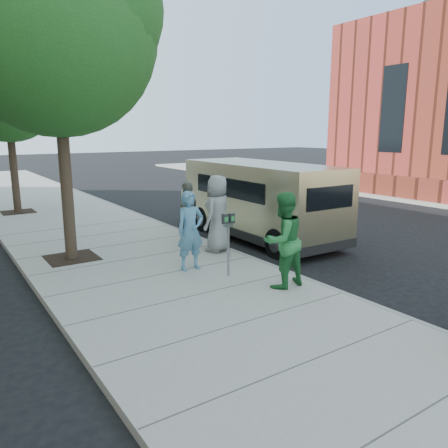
{
  "coord_description": "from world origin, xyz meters",
  "views": [
    {
      "loc": [
        -4.99,
        -8.36,
        3.23
      ],
      "look_at": [
        0.6,
        -0.07,
        1.1
      ],
      "focal_mm": 35.0,
      "sensor_mm": 36.0,
      "label": 1
    }
  ],
  "objects_px": {
    "van": "(258,199)",
    "person_striped_polo": "(188,214)",
    "person_gray_shirt": "(218,213)",
    "tree_near": "(56,25)",
    "tree_far": "(7,85)",
    "parking_meter": "(228,231)",
    "person_green_shirt": "(283,240)",
    "person_officer": "(190,231)"
  },
  "relations": [
    {
      "from": "tree_far",
      "to": "person_green_shirt",
      "type": "xyz_separation_m",
      "value": [
        2.93,
        -12.06,
        -3.77
      ]
    },
    {
      "from": "van",
      "to": "parking_meter",
      "type": "bearing_deg",
      "value": -135.86
    },
    {
      "from": "tree_near",
      "to": "tree_far",
      "type": "distance_m",
      "value": 7.63
    },
    {
      "from": "tree_far",
      "to": "person_gray_shirt",
      "type": "bearing_deg",
      "value": -69.81
    },
    {
      "from": "van",
      "to": "person_green_shirt",
      "type": "height_order",
      "value": "van"
    },
    {
      "from": "tree_near",
      "to": "person_gray_shirt",
      "type": "bearing_deg",
      "value": -23.73
    },
    {
      "from": "van",
      "to": "person_gray_shirt",
      "type": "relative_size",
      "value": 3.15
    },
    {
      "from": "van",
      "to": "person_striped_polo",
      "type": "relative_size",
      "value": 3.52
    },
    {
      "from": "tree_near",
      "to": "parking_meter",
      "type": "distance_m",
      "value": 6.0
    },
    {
      "from": "tree_far",
      "to": "person_green_shirt",
      "type": "height_order",
      "value": "tree_far"
    },
    {
      "from": "parking_meter",
      "to": "person_green_shirt",
      "type": "height_order",
      "value": "person_green_shirt"
    },
    {
      "from": "tree_far",
      "to": "tree_near",
      "type": "bearing_deg",
      "value": -90.0
    },
    {
      "from": "van",
      "to": "person_green_shirt",
      "type": "bearing_deg",
      "value": -121.16
    },
    {
      "from": "tree_near",
      "to": "van",
      "type": "bearing_deg",
      "value": -4.63
    },
    {
      "from": "person_green_shirt",
      "to": "person_striped_polo",
      "type": "xyz_separation_m",
      "value": [
        0.0,
        3.82,
        -0.07
      ]
    },
    {
      "from": "tree_near",
      "to": "parking_meter",
      "type": "xyz_separation_m",
      "value": [
        2.42,
        -3.28,
        -4.4
      ]
    },
    {
      "from": "parking_meter",
      "to": "person_green_shirt",
      "type": "bearing_deg",
      "value": -64.64
    },
    {
      "from": "tree_far",
      "to": "van",
      "type": "bearing_deg",
      "value": -55.71
    },
    {
      "from": "tree_near",
      "to": "person_striped_polo",
      "type": "relative_size",
      "value": 4.23
    },
    {
      "from": "person_gray_shirt",
      "to": "person_striped_polo",
      "type": "xyz_separation_m",
      "value": [
        -0.41,
        0.83,
        -0.1
      ]
    },
    {
      "from": "van",
      "to": "person_striped_polo",
      "type": "bearing_deg",
      "value": -174.26
    },
    {
      "from": "van",
      "to": "person_striped_polo",
      "type": "distance_m",
      "value": 2.57
    },
    {
      "from": "person_officer",
      "to": "person_green_shirt",
      "type": "height_order",
      "value": "person_green_shirt"
    },
    {
      "from": "van",
      "to": "person_officer",
      "type": "relative_size",
      "value": 3.5
    },
    {
      "from": "person_gray_shirt",
      "to": "parking_meter",
      "type": "bearing_deg",
      "value": 33.77
    },
    {
      "from": "person_green_shirt",
      "to": "parking_meter",
      "type": "bearing_deg",
      "value": -69.42
    },
    {
      "from": "tree_far",
      "to": "person_gray_shirt",
      "type": "xyz_separation_m",
      "value": [
        3.33,
        -9.07,
        -3.74
      ]
    },
    {
      "from": "person_officer",
      "to": "tree_near",
      "type": "bearing_deg",
      "value": 131.45
    },
    {
      "from": "parking_meter",
      "to": "person_striped_polo",
      "type": "xyz_separation_m",
      "value": [
        0.51,
        2.64,
        -0.1
      ]
    },
    {
      "from": "person_gray_shirt",
      "to": "van",
      "type": "bearing_deg",
      "value": 175.87
    },
    {
      "from": "parking_meter",
      "to": "van",
      "type": "bearing_deg",
      "value": 44.87
    },
    {
      "from": "parking_meter",
      "to": "person_striped_polo",
      "type": "bearing_deg",
      "value": 81.23
    },
    {
      "from": "van",
      "to": "person_gray_shirt",
      "type": "bearing_deg",
      "value": -153.24
    },
    {
      "from": "tree_near",
      "to": "person_green_shirt",
      "type": "height_order",
      "value": "tree_near"
    },
    {
      "from": "parking_meter",
      "to": "person_officer",
      "type": "relative_size",
      "value": 0.77
    },
    {
      "from": "van",
      "to": "person_officer",
      "type": "distance_m",
      "value": 4.05
    },
    {
      "from": "tree_far",
      "to": "parking_meter",
      "type": "relative_size",
      "value": 4.73
    },
    {
      "from": "tree_near",
      "to": "person_officer",
      "type": "bearing_deg",
      "value": -51.06
    },
    {
      "from": "person_green_shirt",
      "to": "van",
      "type": "bearing_deg",
      "value": -125.22
    },
    {
      "from": "tree_near",
      "to": "tree_far",
      "type": "relative_size",
      "value": 1.16
    },
    {
      "from": "tree_far",
      "to": "parking_meter",
      "type": "height_order",
      "value": "tree_far"
    },
    {
      "from": "parking_meter",
      "to": "person_striped_polo",
      "type": "height_order",
      "value": "person_striped_polo"
    }
  ]
}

